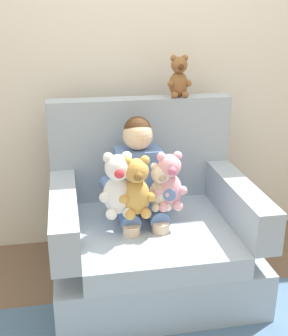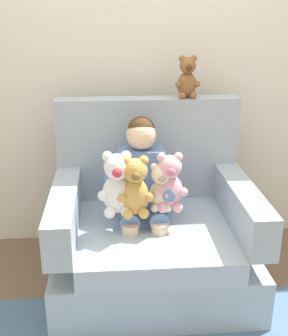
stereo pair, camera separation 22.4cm
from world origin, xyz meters
TOP-DOWN VIEW (x-y plane):
  - ground_plane at (0.00, 0.00)m, footprint 8.00×8.00m
  - back_wall at (0.00, 0.66)m, footprint 6.00×0.10m
  - armchair at (0.00, 0.06)m, footprint 1.11×0.94m
  - seated_child at (-0.06, 0.08)m, footprint 0.45×0.39m
  - plush_cream at (0.03, -0.05)m, footprint 0.16×0.13m
  - plush_honey at (-0.11, -0.11)m, footprint 0.20×0.16m
  - plush_white at (-0.20, -0.08)m, footprint 0.21×0.17m
  - plush_pink at (0.08, -0.05)m, footprint 0.19×0.16m
  - plush_brown_on_backrest at (0.24, 0.39)m, footprint 0.15×0.12m

SIDE VIEW (x-z plane):
  - ground_plane at x=0.00m, z-range 0.00..0.00m
  - armchair at x=0.00m, z-range -0.20..0.84m
  - seated_child at x=-0.06m, z-range 0.20..1.03m
  - plush_cream at x=0.03m, z-range 0.50..0.77m
  - plush_pink at x=0.08m, z-range 0.50..0.82m
  - plush_honey at x=-0.11m, z-range 0.50..0.83m
  - plush_white at x=-0.20m, z-range 0.50..0.85m
  - plush_brown_on_backrest at x=0.24m, z-range 1.03..1.28m
  - back_wall at x=0.00m, z-range 0.00..2.60m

